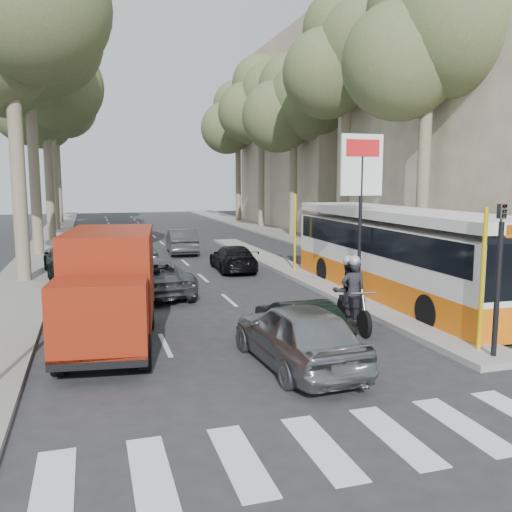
{
  "coord_description": "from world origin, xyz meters",
  "views": [
    {
      "loc": [
        -5.38,
        -11.23,
        4.1
      ],
      "look_at": [
        -0.14,
        5.82,
        1.6
      ],
      "focal_mm": 38.0,
      "sensor_mm": 36.0,
      "label": 1
    }
  ],
  "objects_px": {
    "dark_hatchback": "(300,323)",
    "city_bus": "(397,251)",
    "silver_hatchback": "(297,334)",
    "red_truck": "(109,286)",
    "motorcycle": "(350,294)"
  },
  "relations": [
    {
      "from": "red_truck",
      "to": "motorcycle",
      "type": "relative_size",
      "value": 2.29
    },
    {
      "from": "dark_hatchback",
      "to": "motorcycle",
      "type": "height_order",
      "value": "motorcycle"
    },
    {
      "from": "red_truck",
      "to": "motorcycle",
      "type": "distance_m",
      "value": 6.54
    },
    {
      "from": "red_truck",
      "to": "dark_hatchback",
      "type": "bearing_deg",
      "value": -10.31
    },
    {
      "from": "dark_hatchback",
      "to": "city_bus",
      "type": "bearing_deg",
      "value": -142.78
    },
    {
      "from": "motorcycle",
      "to": "red_truck",
      "type": "bearing_deg",
      "value": -174.72
    },
    {
      "from": "silver_hatchback",
      "to": "city_bus",
      "type": "relative_size",
      "value": 0.36
    },
    {
      "from": "red_truck",
      "to": "motorcycle",
      "type": "bearing_deg",
      "value": 6.15
    },
    {
      "from": "silver_hatchback",
      "to": "motorcycle",
      "type": "height_order",
      "value": "motorcycle"
    },
    {
      "from": "silver_hatchback",
      "to": "city_bus",
      "type": "bearing_deg",
      "value": -140.18
    },
    {
      "from": "dark_hatchback",
      "to": "city_bus",
      "type": "distance_m",
      "value": 6.88
    },
    {
      "from": "dark_hatchback",
      "to": "red_truck",
      "type": "distance_m",
      "value": 4.8
    },
    {
      "from": "silver_hatchback",
      "to": "city_bus",
      "type": "distance_m",
      "value": 8.19
    },
    {
      "from": "silver_hatchback",
      "to": "motorcycle",
      "type": "relative_size",
      "value": 1.78
    },
    {
      "from": "red_truck",
      "to": "city_bus",
      "type": "xyz_separation_m",
      "value": [
        9.79,
        2.81,
        0.15
      ]
    }
  ]
}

